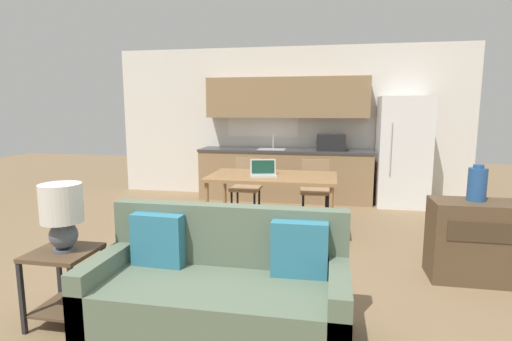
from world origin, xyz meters
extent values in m
plane|color=#7F6647|center=(0.00, 0.00, 0.00)|extent=(20.00, 20.00, 0.00)
cube|color=silver|center=(0.00, 4.63, 1.35)|extent=(6.40, 0.06, 2.70)
cube|color=white|center=(-0.45, 4.59, 1.60)|extent=(1.30, 0.01, 0.99)
cube|color=#8E704C|center=(0.00, 4.29, 0.43)|extent=(3.00, 0.62, 0.86)
cube|color=#38383A|center=(0.00, 4.29, 0.88)|extent=(3.03, 0.65, 0.04)
cube|color=#B2B5B7|center=(-0.23, 4.24, 0.90)|extent=(0.48, 0.36, 0.01)
cylinder|color=#B7BABC|center=(-0.23, 4.41, 1.02)|extent=(0.02, 0.02, 0.24)
cube|color=#8E704C|center=(0.00, 4.43, 1.80)|extent=(2.85, 0.34, 0.70)
cube|color=black|center=(0.80, 4.24, 1.04)|extent=(0.48, 0.36, 0.28)
cube|color=white|center=(1.96, 4.23, 0.90)|extent=(0.81, 0.70, 1.81)
cylinder|color=silver|center=(1.72, 3.86, 0.99)|extent=(0.02, 0.02, 0.81)
cube|color=olive|center=(0.08, 2.24, 0.76)|extent=(1.60, 0.93, 0.04)
cylinder|color=olive|center=(-0.65, 1.84, 0.37)|extent=(0.05, 0.05, 0.74)
cylinder|color=olive|center=(0.82, 1.84, 0.37)|extent=(0.05, 0.05, 0.74)
cylinder|color=olive|center=(-0.65, 2.65, 0.37)|extent=(0.05, 0.05, 0.74)
cylinder|color=olive|center=(0.82, 2.65, 0.37)|extent=(0.05, 0.05, 0.74)
cylinder|color=#3D2D1E|center=(-0.76, 0.17, 0.05)|extent=(0.05, 0.05, 0.10)
cylinder|color=#3D2D1E|center=(0.85, 0.17, 0.05)|extent=(0.05, 0.05, 0.10)
cube|color=#566651|center=(0.05, -0.15, 0.26)|extent=(1.81, 0.80, 0.32)
cube|color=#566651|center=(0.05, 0.18, 0.49)|extent=(1.81, 0.14, 0.79)
cube|color=#566651|center=(-0.79, -0.15, 0.33)|extent=(0.14, 0.80, 0.46)
cube|color=#566651|center=(0.88, -0.15, 0.33)|extent=(0.14, 0.80, 0.46)
cube|color=teal|center=(-0.47, 0.05, 0.62)|extent=(0.40, 0.14, 0.40)
cube|color=teal|center=(0.61, 0.05, 0.62)|extent=(0.40, 0.13, 0.40)
cube|color=brown|center=(-1.13, -0.16, 0.55)|extent=(0.44, 0.44, 0.03)
cube|color=brown|center=(-1.13, -0.16, 0.13)|extent=(0.40, 0.40, 0.02)
cube|color=#232326|center=(-1.33, -0.36, 0.27)|extent=(0.03, 0.03, 0.54)
cube|color=#232326|center=(-0.93, -0.36, 0.27)|extent=(0.03, 0.03, 0.54)
cube|color=#232326|center=(-1.33, 0.05, 0.27)|extent=(0.03, 0.03, 0.54)
cube|color=#232326|center=(-0.93, 0.05, 0.27)|extent=(0.03, 0.03, 0.54)
cylinder|color=#4C515B|center=(-1.11, -0.16, 0.58)|extent=(0.16, 0.16, 0.02)
sphere|color=#4C515B|center=(-1.11, -0.16, 0.69)|extent=(0.20, 0.20, 0.20)
cylinder|color=beige|center=(-1.11, -0.16, 0.93)|extent=(0.30, 0.30, 0.28)
cube|color=brown|center=(2.23, 1.26, 0.38)|extent=(0.94, 0.44, 0.76)
cube|color=#413020|center=(2.23, 1.04, 0.53)|extent=(0.75, 0.01, 0.18)
cylinder|color=#234C84|center=(2.15, 1.30, 0.91)|extent=(0.17, 0.17, 0.31)
cylinder|color=#234C84|center=(2.15, 1.30, 1.08)|extent=(0.09, 0.09, 0.03)
cube|color=#997A56|center=(-0.43, 2.99, 0.44)|extent=(0.43, 0.43, 0.04)
cube|color=#997A56|center=(-0.42, 3.18, 0.67)|extent=(0.40, 0.04, 0.41)
cylinder|color=black|center=(-0.60, 2.82, 0.21)|extent=(0.03, 0.03, 0.42)
cylinder|color=black|center=(-0.26, 2.82, 0.21)|extent=(0.03, 0.03, 0.42)
cylinder|color=black|center=(-0.59, 3.16, 0.21)|extent=(0.03, 0.03, 0.42)
cylinder|color=black|center=(-0.25, 3.16, 0.21)|extent=(0.03, 0.03, 0.42)
cube|color=#997A56|center=(0.60, 2.98, 0.44)|extent=(0.45, 0.45, 0.04)
cube|color=#997A56|center=(0.58, 3.17, 0.67)|extent=(0.40, 0.06, 0.41)
cylinder|color=black|center=(0.44, 2.79, 0.21)|extent=(0.03, 0.03, 0.42)
cylinder|color=black|center=(0.78, 2.82, 0.21)|extent=(0.03, 0.03, 0.42)
cylinder|color=black|center=(0.41, 3.13, 0.21)|extent=(0.03, 0.03, 0.42)
cylinder|color=black|center=(0.75, 3.16, 0.21)|extent=(0.03, 0.03, 0.42)
cube|color=#B7BABC|center=(-0.01, 2.15, 0.79)|extent=(0.36, 0.29, 0.02)
cube|color=#B7BABC|center=(-0.04, 2.26, 0.88)|extent=(0.32, 0.12, 0.20)
cube|color=#143828|center=(-0.04, 2.25, 0.88)|extent=(0.29, 0.10, 0.17)
camera|label=1|loc=(0.81, -2.67, 1.61)|focal=28.00mm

